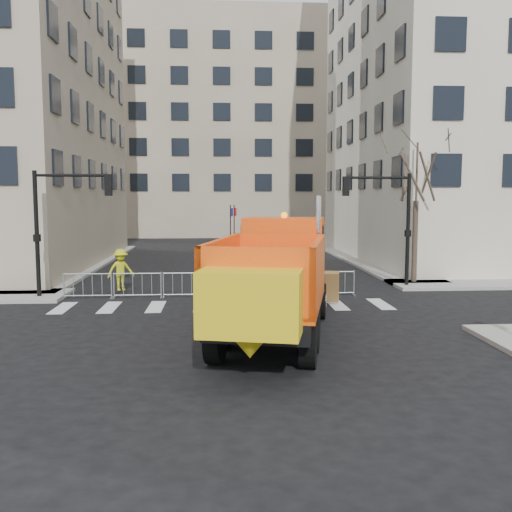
{
  "coord_description": "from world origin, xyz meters",
  "views": [
    {
      "loc": [
        -0.42,
        -16.8,
        4.31
      ],
      "look_at": [
        0.85,
        2.5,
        2.3
      ],
      "focal_mm": 40.0,
      "sensor_mm": 36.0,
      "label": 1
    }
  ],
  "objects": [
    {
      "name": "street_tree",
      "position": [
        9.2,
        10.5,
        3.75
      ],
      "size": [
        3.0,
        3.0,
        7.5
      ],
      "primitive_type": null,
      "color": "#382B21",
      "rests_on": "ground"
    },
    {
      "name": "ground",
      "position": [
        0.0,
        0.0,
        0.0
      ],
      "size": [
        120.0,
        120.0,
        0.0
      ],
      "primitive_type": "plane",
      "color": "black",
      "rests_on": "ground"
    },
    {
      "name": "cop_c",
      "position": [
        2.29,
        6.62,
        0.9
      ],
      "size": [
        1.12,
        0.97,
        1.81
      ],
      "primitive_type": "imported",
      "rotation": [
        0.0,
        0.0,
        3.76
      ],
      "color": "black",
      "rests_on": "ground"
    },
    {
      "name": "sidewalk_back",
      "position": [
        0.0,
        8.5,
        0.07
      ],
      "size": [
        64.0,
        5.0,
        0.15
      ],
      "primitive_type": "cube",
      "color": "gray",
      "rests_on": "ground"
    },
    {
      "name": "plow_truck",
      "position": [
        1.26,
        0.05,
        1.93
      ],
      "size": [
        5.43,
        11.59,
        4.35
      ],
      "rotation": [
        0.0,
        0.0,
        1.35
      ],
      "color": "black",
      "rests_on": "ground"
    },
    {
      "name": "traffic_light_left",
      "position": [
        -8.0,
        7.5,
        2.7
      ],
      "size": [
        0.18,
        0.18,
        5.4
      ],
      "primitive_type": "cylinder",
      "color": "black",
      "rests_on": "ground"
    },
    {
      "name": "newspaper_box",
      "position": [
        3.82,
        6.94,
        0.7
      ],
      "size": [
        0.49,
        0.45,
        1.1
      ],
      "primitive_type": "cube",
      "rotation": [
        0.0,
        0.0,
        -0.11
      ],
      "color": "red",
      "rests_on": "sidewalk_back"
    },
    {
      "name": "building_far",
      "position": [
        0.0,
        52.0,
        12.0
      ],
      "size": [
        30.0,
        18.0,
        24.0
      ],
      "primitive_type": "cube",
      "color": "gray",
      "rests_on": "ground"
    },
    {
      "name": "cop_a",
      "position": [
        2.06,
        5.11,
        0.92
      ],
      "size": [
        0.74,
        0.55,
        1.85
      ],
      "primitive_type": "imported",
      "rotation": [
        0.0,
        0.0,
        3.31
      ],
      "color": "black",
      "rests_on": "ground"
    },
    {
      "name": "worker",
      "position": [
        -4.79,
        8.74,
        1.07
      ],
      "size": [
        1.37,
        1.13,
        1.85
      ],
      "primitive_type": "imported",
      "rotation": [
        0.0,
        0.0,
        0.44
      ],
      "color": "#C2C917",
      "rests_on": "sidewalk_back"
    },
    {
      "name": "crowd_barriers",
      "position": [
        -0.75,
        7.6,
        0.55
      ],
      "size": [
        12.6,
        0.6,
        1.1
      ],
      "primitive_type": null,
      "color": "#9EA0A5",
      "rests_on": "ground"
    },
    {
      "name": "traffic_light_right",
      "position": [
        8.5,
        9.5,
        2.7
      ],
      "size": [
        0.18,
        0.18,
        5.4
      ],
      "primitive_type": "cylinder",
      "color": "black",
      "rests_on": "ground"
    },
    {
      "name": "cop_b",
      "position": [
        2.59,
        4.86,
        1.03
      ],
      "size": [
        1.08,
        0.88,
        2.05
      ],
      "primitive_type": "imported",
      "rotation": [
        0.0,
        0.0,
        3.03
      ],
      "color": "black",
      "rests_on": "ground"
    }
  ]
}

